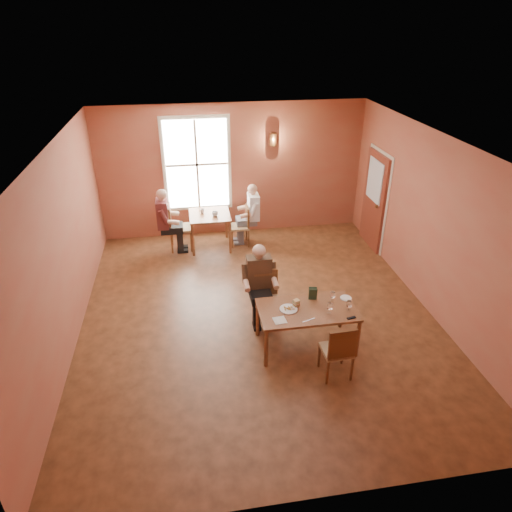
{
  "coord_description": "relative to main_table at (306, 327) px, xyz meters",
  "views": [
    {
      "loc": [
        -1.09,
        -6.49,
        4.69
      ],
      "look_at": [
        0.0,
        0.2,
        1.05
      ],
      "focal_mm": 32.0,
      "sensor_mm": 36.0,
      "label": 1
    }
  ],
  "objects": [
    {
      "name": "ground",
      "position": [
        -0.6,
        0.96,
        -0.35
      ],
      "size": [
        6.0,
        7.0,
        0.01
      ],
      "primitive_type": "cube",
      "color": "brown",
      "rests_on": "ground"
    },
    {
      "name": "wall_back",
      "position": [
        -0.6,
        4.46,
        1.15
      ],
      "size": [
        6.0,
        0.04,
        3.0
      ],
      "primitive_type": "cube",
      "color": "brown",
      "rests_on": "ground"
    },
    {
      "name": "wall_front",
      "position": [
        -0.6,
        -2.54,
        1.15
      ],
      "size": [
        6.0,
        0.04,
        3.0
      ],
      "primitive_type": "cube",
      "color": "brown",
      "rests_on": "ground"
    },
    {
      "name": "wall_left",
      "position": [
        -3.6,
        0.96,
        1.15
      ],
      "size": [
        0.04,
        7.0,
        3.0
      ],
      "primitive_type": "cube",
      "color": "brown",
      "rests_on": "ground"
    },
    {
      "name": "wall_right",
      "position": [
        2.4,
        0.96,
        1.15
      ],
      "size": [
        0.04,
        7.0,
        3.0
      ],
      "primitive_type": "cube",
      "color": "brown",
      "rests_on": "ground"
    },
    {
      "name": "ceiling",
      "position": [
        -0.6,
        0.96,
        2.65
      ],
      "size": [
        6.0,
        7.0,
        0.04
      ],
      "primitive_type": "cube",
      "color": "white",
      "rests_on": "wall_back"
    },
    {
      "name": "window",
      "position": [
        -1.4,
        4.41,
        1.35
      ],
      "size": [
        1.36,
        0.1,
        1.96
      ],
      "primitive_type": "cube",
      "color": "white",
      "rests_on": "wall_back"
    },
    {
      "name": "door",
      "position": [
        2.34,
        3.26,
        0.7
      ],
      "size": [
        0.12,
        1.04,
        2.1
      ],
      "primitive_type": "cube",
      "color": "maroon",
      "rests_on": "ground"
    },
    {
      "name": "wall_sconce",
      "position": [
        0.3,
        4.36,
        1.85
      ],
      "size": [
        0.16,
        0.16,
        0.28
      ],
      "primitive_type": "cylinder",
      "color": "brown",
      "rests_on": "wall_back"
    },
    {
      "name": "main_table",
      "position": [
        0.0,
        0.0,
        0.0
      ],
      "size": [
        1.49,
        0.84,
        0.7
      ],
      "primitive_type": null,
      "color": "brown",
      "rests_on": "ground"
    },
    {
      "name": "chair_diner_main",
      "position": [
        -0.5,
        0.65,
        0.13
      ],
      "size": [
        0.42,
        0.42,
        0.95
      ],
      "primitive_type": null,
      "rotation": [
        0.0,
        0.0,
        3.14
      ],
      "color": "brown",
      "rests_on": "ground"
    },
    {
      "name": "diner_main",
      "position": [
        -0.5,
        0.62,
        0.32
      ],
      "size": [
        0.53,
        0.53,
        1.34
      ],
      "primitive_type": null,
      "rotation": [
        0.0,
        0.0,
        3.14
      ],
      "color": "#382517",
      "rests_on": "ground"
    },
    {
      "name": "chair_empty",
      "position": [
        0.26,
        -0.69,
        0.1
      ],
      "size": [
        0.42,
        0.42,
        0.91
      ],
      "primitive_type": null,
      "rotation": [
        0.0,
        0.0,
        0.05
      ],
      "color": "#502511",
      "rests_on": "ground"
    },
    {
      "name": "plate_food",
      "position": [
        -0.29,
        0.03,
        0.37
      ],
      "size": [
        0.28,
        0.28,
        0.04
      ],
      "primitive_type": "cylinder",
      "rotation": [
        0.0,
        0.0,
        0.03
      ],
      "color": "white",
      "rests_on": "main_table"
    },
    {
      "name": "sandwich",
      "position": [
        -0.15,
        0.09,
        0.4
      ],
      "size": [
        0.11,
        0.11,
        0.1
      ],
      "primitive_type": "cube",
      "rotation": [
        0.0,
        0.0,
        0.43
      ],
      "color": "tan",
      "rests_on": "main_table"
    },
    {
      "name": "goblet_a",
      "position": [
        0.43,
        0.13,
        0.44
      ],
      "size": [
        0.09,
        0.09,
        0.18
      ],
      "primitive_type": null,
      "rotation": [
        0.0,
        0.0,
        -0.25
      ],
      "color": "white",
      "rests_on": "main_table"
    },
    {
      "name": "goblet_b",
      "position": [
        0.6,
        -0.15,
        0.44
      ],
      "size": [
        0.08,
        0.08,
        0.19
      ],
      "primitive_type": null,
      "rotation": [
        0.0,
        0.0,
        -0.06
      ],
      "color": "white",
      "rests_on": "main_table"
    },
    {
      "name": "goblet_c",
      "position": [
        0.29,
        -0.17,
        0.45
      ],
      "size": [
        0.08,
        0.08,
        0.2
      ],
      "primitive_type": null,
      "rotation": [
        0.0,
        0.0,
        0.02
      ],
      "color": "white",
      "rests_on": "main_table"
    },
    {
      "name": "menu_stand",
      "position": [
        0.15,
        0.25,
        0.45
      ],
      "size": [
        0.14,
        0.09,
        0.21
      ],
      "primitive_type": "cube",
      "rotation": [
        0.0,
        0.0,
        -0.19
      ],
      "color": "#1D3624",
      "rests_on": "main_table"
    },
    {
      "name": "knife",
      "position": [
        -0.06,
        -0.29,
        0.35
      ],
      "size": [
        0.2,
        0.08,
        0.0
      ],
      "primitive_type": "cube",
      "rotation": [
        0.0,
        0.0,
        0.34
      ],
      "color": "silver",
      "rests_on": "main_table"
    },
    {
      "name": "napkin",
      "position": [
        -0.47,
        -0.22,
        0.35
      ],
      "size": [
        0.2,
        0.2,
        0.01
      ],
      "primitive_type": "cube",
      "rotation": [
        0.0,
        0.0,
        0.1
      ],
      "color": "white",
      "rests_on": "main_table"
    },
    {
      "name": "side_plate",
      "position": [
        0.67,
        0.18,
        0.36
      ],
      "size": [
        0.2,
        0.2,
        0.01
      ],
      "primitive_type": "cylinder",
      "rotation": [
        0.0,
        0.0,
        0.11
      ],
      "color": "white",
      "rests_on": "main_table"
    },
    {
      "name": "sunglasses",
      "position": [
        0.58,
        -0.34,
        0.36
      ],
      "size": [
        0.14,
        0.07,
        0.02
      ],
      "primitive_type": "cube",
      "rotation": [
        0.0,
        0.0,
        0.2
      ],
      "color": "black",
      "rests_on": "main_table"
    },
    {
      "name": "second_table",
      "position": [
        -1.22,
        3.73,
        0.04
      ],
      "size": [
        0.88,
        0.88,
        0.78
      ],
      "primitive_type": null,
      "color": "#5E3018",
      "rests_on": "ground"
    },
    {
      "name": "chair_diner_white",
      "position": [
        -0.57,
        3.73,
        0.11
      ],
      "size": [
        0.4,
        0.4,
        0.91
      ],
      "primitive_type": null,
      "rotation": [
        0.0,
        0.0,
        1.57
      ],
      "color": "#492F18",
      "rests_on": "ground"
    },
    {
      "name": "diner_white",
      "position": [
        -0.54,
        3.73,
        0.32
      ],
      "size": [
        0.53,
        0.53,
        1.33
      ],
      "primitive_type": null,
      "rotation": [
        0.0,
        0.0,
        1.57
      ],
      "color": "silver",
      "rests_on": "ground"
    },
    {
      "name": "chair_diner_maroon",
      "position": [
        -1.87,
        3.73,
        0.17
      ],
      "size": [
        0.46,
        0.46,
        1.04
      ],
      "primitive_type": null,
      "rotation": [
        0.0,
        0.0,
        -1.57
      ],
      "color": "#3E2314",
      "rests_on": "ground"
    },
    {
      "name": "diner_maroon",
      "position": [
        -1.9,
        3.73,
        0.35
      ],
      "size": [
        0.56,
        0.56,
        1.4
      ],
      "primitive_type": null,
      "rotation": [
        0.0,
        0.0,
        -1.57
      ],
      "color": "maroon",
      "rests_on": "ground"
    },
    {
      "name": "cup_a",
      "position": [
        -1.11,
        3.61,
        0.48
      ],
      "size": [
        0.16,
        0.16,
        0.1
      ],
      "primitive_type": "imported",
      "rotation": [
        0.0,
        0.0,
        0.27
      ],
      "color": "silver",
      "rests_on": "second_table"
    },
    {
      "name": "cup_b",
      "position": [
        -1.37,
        3.82,
        0.48
      ],
      "size": [
        0.13,
        0.13,
        0.09
      ],
      "primitive_type": "imported",
      "rotation": [
        0.0,
        0.0,
        0.28
      ],
      "color": "white",
      "rests_on": "second_table"
    }
  ]
}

